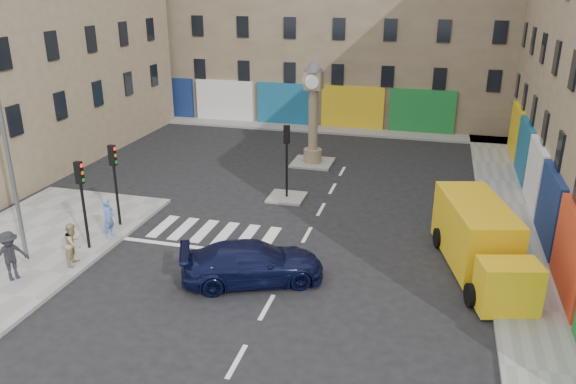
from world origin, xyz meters
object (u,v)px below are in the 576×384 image
at_px(traffic_light_left_near, 82,191).
at_px(pedestrian_dark, 10,256).
at_px(pedestrian_blue, 109,218).
at_px(pedestrian_tan, 73,244).
at_px(traffic_light_island, 287,150).
at_px(yellow_van, 480,240).
at_px(navy_sedan, 253,263).
at_px(lamp_post, 6,144).
at_px(traffic_light_left_far, 114,172).
at_px(clock_pillar, 313,106).

distance_m(traffic_light_left_near, pedestrian_dark, 3.55).
xyz_separation_m(pedestrian_blue, pedestrian_tan, (0.00, -2.46, -0.03)).
relative_size(traffic_light_island, yellow_van, 0.52).
xyz_separation_m(yellow_van, pedestrian_tan, (-15.02, -3.84, -0.23)).
bearing_deg(navy_sedan, traffic_light_left_near, 61.78).
distance_m(lamp_post, yellow_van, 18.01).
bearing_deg(traffic_light_island, pedestrian_tan, -123.28).
distance_m(traffic_light_left_far, pedestrian_blue, 2.07).
height_order(navy_sedan, pedestrian_dark, pedestrian_dark).
distance_m(pedestrian_tan, pedestrian_dark, 2.20).
height_order(clock_pillar, pedestrian_blue, clock_pillar).
height_order(lamp_post, navy_sedan, lamp_post).
bearing_deg(pedestrian_tan, traffic_light_left_far, -6.36).
bearing_deg(pedestrian_dark, pedestrian_blue, 11.20).
height_order(traffic_light_left_far, lamp_post, lamp_post).
height_order(traffic_light_island, pedestrian_blue, traffic_light_island).
distance_m(lamp_post, pedestrian_blue, 5.04).
relative_size(navy_sedan, pedestrian_tan, 3.07).
distance_m(traffic_light_left_far, pedestrian_tan, 4.09).
xyz_separation_m(traffic_light_left_far, yellow_van, (15.32, 0.10, -1.39)).
relative_size(pedestrian_blue, pedestrian_dark, 0.92).
height_order(traffic_light_left_far, pedestrian_blue, traffic_light_left_far).
height_order(traffic_light_left_far, pedestrian_tan, traffic_light_left_far).
relative_size(traffic_light_left_far, pedestrian_dark, 1.95).
distance_m(lamp_post, clock_pillar, 17.31).
relative_size(traffic_light_left_near, clock_pillar, 0.61).
bearing_deg(traffic_light_left_near, pedestrian_blue, 75.03).
xyz_separation_m(pedestrian_blue, pedestrian_dark, (-1.46, -4.11, 0.08)).
height_order(traffic_light_left_near, traffic_light_left_far, same).
bearing_deg(lamp_post, clock_pillar, 61.65).
bearing_deg(traffic_light_left_far, pedestrian_blue, -76.79).
bearing_deg(yellow_van, pedestrian_blue, 170.61).
bearing_deg(traffic_light_island, lamp_post, -131.71).
bearing_deg(clock_pillar, traffic_light_left_far, -118.94).
height_order(traffic_light_island, pedestrian_tan, traffic_light_island).
xyz_separation_m(traffic_light_left_near, pedestrian_blue, (0.30, 1.12, -1.60)).
bearing_deg(yellow_van, pedestrian_tan, 179.72).
xyz_separation_m(traffic_light_left_near, pedestrian_dark, (-1.16, -2.98, -1.52)).
distance_m(navy_sedan, pedestrian_dark, 8.78).
relative_size(traffic_light_left_far, yellow_van, 0.52).
bearing_deg(clock_pillar, lamp_post, -118.35).
relative_size(clock_pillar, yellow_van, 0.86).
bearing_deg(traffic_light_left_far, traffic_light_left_near, -90.00).
xyz_separation_m(traffic_light_left_near, traffic_light_left_far, (0.00, 2.40, 0.00)).
distance_m(traffic_light_left_far, pedestrian_dark, 5.72).
xyz_separation_m(traffic_light_left_near, yellow_van, (15.32, 2.50, -1.39)).
bearing_deg(navy_sedan, lamp_post, 71.49).
relative_size(clock_pillar, navy_sedan, 1.17).
bearing_deg(traffic_light_island, clock_pillar, 90.00).
relative_size(traffic_light_left_far, clock_pillar, 0.61).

